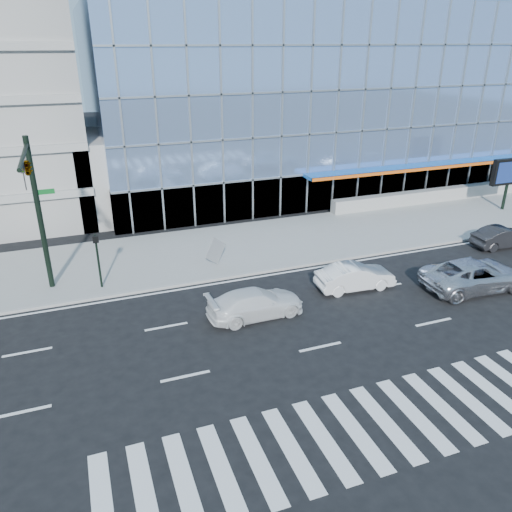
# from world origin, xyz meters

# --- Properties ---
(ground) EXTENTS (160.00, 160.00, 0.00)m
(ground) POSITION_xyz_m (0.00, 0.00, 0.00)
(ground) COLOR black
(ground) RESTS_ON ground
(sidewalk) EXTENTS (120.00, 8.00, 0.15)m
(sidewalk) POSITION_xyz_m (0.00, 8.00, 0.07)
(sidewalk) COLOR gray
(sidewalk) RESTS_ON ground
(theatre_building) EXTENTS (42.00, 26.00, 15.00)m
(theatre_building) POSITION_xyz_m (14.00, 26.00, 7.50)
(theatre_building) COLOR #80A1D5
(theatre_building) RESTS_ON ground
(ramp_block) EXTENTS (6.00, 8.00, 6.00)m
(ramp_block) POSITION_xyz_m (-6.00, 18.00, 3.00)
(ramp_block) COLOR gray
(ramp_block) RESTS_ON ground
(retaining_wall) EXTENTS (30.00, 0.80, 1.00)m
(retaining_wall) POSITION_xyz_m (24.00, 11.60, 0.65)
(retaining_wall) COLOR gray
(retaining_wall) RESTS_ON sidewalk
(traffic_signal) EXTENTS (1.14, 5.74, 8.00)m
(traffic_signal) POSITION_xyz_m (-11.00, 4.57, 6.16)
(traffic_signal) COLOR black
(traffic_signal) RESTS_ON sidewalk
(ped_signal_post) EXTENTS (0.30, 0.33, 3.00)m
(ped_signal_post) POSITION_xyz_m (-8.50, 4.94, 2.14)
(ped_signal_post) COLOR black
(ped_signal_post) RESTS_ON sidewalk
(marquee_sign) EXTENTS (3.20, 0.43, 4.00)m
(marquee_sign) POSITION_xyz_m (22.00, 7.99, 3.07)
(marquee_sign) COLOR black
(marquee_sign) RESTS_ON sidewalk
(silver_suv) EXTENTS (5.93, 2.97, 1.61)m
(silver_suv) POSITION_xyz_m (10.27, -1.84, 0.81)
(silver_suv) COLOR silver
(silver_suv) RESTS_ON ground
(white_suv) EXTENTS (4.82, 2.14, 1.37)m
(white_suv) POSITION_xyz_m (-1.73, -0.49, 0.69)
(white_suv) COLOR white
(white_suv) RESTS_ON ground
(white_sedan) EXTENTS (4.31, 1.72, 1.40)m
(white_sedan) POSITION_xyz_m (4.27, 0.39, 0.70)
(white_sedan) COLOR silver
(white_sedan) RESTS_ON ground
(dark_sedan) EXTENTS (4.14, 1.57, 1.35)m
(dark_sedan) POSITION_xyz_m (16.27, 2.27, 0.67)
(dark_sedan) COLOR black
(dark_sedan) RESTS_ON ground
(tilted_panel) EXTENTS (1.56, 1.03, 1.82)m
(tilted_panel) POSITION_xyz_m (-1.97, 5.57, 1.06)
(tilted_panel) COLOR #949494
(tilted_panel) RESTS_ON sidewalk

